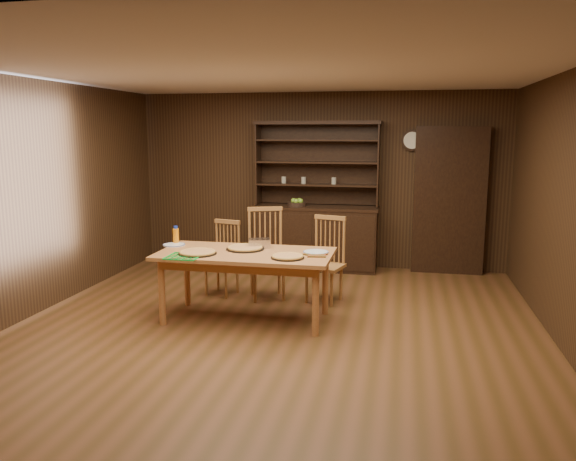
% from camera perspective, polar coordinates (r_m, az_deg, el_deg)
% --- Properties ---
extents(floor, '(6.00, 6.00, 0.00)m').
position_cam_1_polar(floor, '(5.86, -1.44, -10.17)').
color(floor, brown).
rests_on(floor, ground).
extents(room_shell, '(6.00, 6.00, 6.00)m').
position_cam_1_polar(room_shell, '(5.52, -1.52, 5.39)').
color(room_shell, silver).
rests_on(room_shell, floor).
extents(china_hutch, '(1.84, 0.52, 2.17)m').
position_cam_1_polar(china_hutch, '(8.33, 2.84, 0.14)').
color(china_hutch, black).
rests_on(china_hutch, floor).
extents(doorway, '(1.00, 0.18, 2.10)m').
position_cam_1_polar(doorway, '(8.34, 16.06, 2.93)').
color(doorway, black).
rests_on(doorway, floor).
extents(wall_clock, '(0.30, 0.05, 0.30)m').
position_cam_1_polar(wall_clock, '(8.31, 12.49, 8.94)').
color(wall_clock, black).
rests_on(wall_clock, room_shell).
extents(dining_table, '(1.86, 0.93, 0.75)m').
position_cam_1_polar(dining_table, '(6.05, -4.33, -2.96)').
color(dining_table, '#C07342').
rests_on(dining_table, floor).
extents(chair_left, '(0.46, 0.44, 0.93)m').
position_cam_1_polar(chair_left, '(7.11, -6.49, -2.51)').
color(chair_left, '#A46338').
rests_on(chair_left, floor).
extents(chair_center, '(0.58, 0.57, 1.11)m').
position_cam_1_polar(chair_center, '(6.90, -2.22, -1.97)').
color(chair_center, '#A46338').
rests_on(chair_center, floor).
extents(chair_right, '(0.51, 0.50, 1.03)m').
position_cam_1_polar(chair_right, '(6.77, 3.95, -2.62)').
color(chair_right, '#A46338').
rests_on(chair_right, floor).
extents(pizza_left, '(0.40, 0.40, 0.04)m').
position_cam_1_polar(pizza_left, '(5.99, -9.18, -2.21)').
color(pizza_left, black).
rests_on(pizza_left, dining_table).
extents(pizza_right, '(0.34, 0.34, 0.04)m').
position_cam_1_polar(pizza_right, '(5.72, -0.04, -2.66)').
color(pizza_right, black).
rests_on(pizza_right, dining_table).
extents(pizza_center, '(0.42, 0.42, 0.04)m').
position_cam_1_polar(pizza_center, '(6.16, -4.38, -1.77)').
color(pizza_center, black).
rests_on(pizza_center, dining_table).
extents(cooling_rack, '(0.36, 0.36, 0.01)m').
position_cam_1_polar(cooling_rack, '(5.88, -10.54, -2.59)').
color(cooling_rack, green).
rests_on(cooling_rack, dining_table).
extents(plate_left, '(0.25, 0.25, 0.02)m').
position_cam_1_polar(plate_left, '(6.49, -11.50, -1.42)').
color(plate_left, white).
rests_on(plate_left, dining_table).
extents(plate_right, '(0.27, 0.27, 0.02)m').
position_cam_1_polar(plate_right, '(5.98, 2.85, -2.19)').
color(plate_right, white).
rests_on(plate_right, dining_table).
extents(foil_dish, '(0.28, 0.23, 0.10)m').
position_cam_1_polar(foil_dish, '(6.26, -2.94, -1.28)').
color(foil_dish, silver).
rests_on(foil_dish, dining_table).
extents(juice_bottle, '(0.07, 0.07, 0.21)m').
position_cam_1_polar(juice_bottle, '(6.57, -11.32, -0.50)').
color(juice_bottle, orange).
rests_on(juice_bottle, dining_table).
extents(pot_holder_a, '(0.21, 0.21, 0.01)m').
position_cam_1_polar(pot_holder_a, '(5.84, 2.94, -2.51)').
color(pot_holder_a, '#A01216').
rests_on(pot_holder_a, dining_table).
extents(pot_holder_b, '(0.26, 0.26, 0.01)m').
position_cam_1_polar(pot_holder_b, '(5.88, 2.79, -2.43)').
color(pot_holder_b, '#A01216').
rests_on(pot_holder_b, dining_table).
extents(fruit_bowl, '(0.28, 0.28, 0.12)m').
position_cam_1_polar(fruit_bowl, '(8.25, 0.91, 2.78)').
color(fruit_bowl, black).
rests_on(fruit_bowl, china_hutch).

